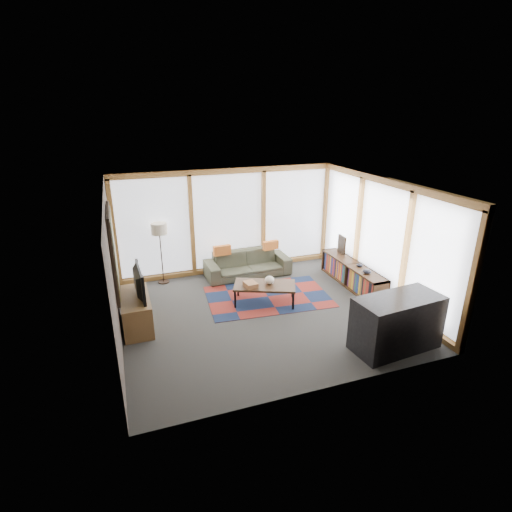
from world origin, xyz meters
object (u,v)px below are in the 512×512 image
object	(u,v)px
floor_lamp	(161,253)
television	(135,283)
sofa	(248,264)
coffee_table	(265,294)
bookshelf	(352,275)
bar_counter	(397,323)
tv_console	(136,311)

from	to	relation	value
floor_lamp	television	size ratio (longest dim) A/B	1.49
sofa	coffee_table	world-z (taller)	sofa
floor_lamp	bookshelf	size ratio (longest dim) A/B	0.66
television	bar_counter	bearing A→B (deg)	-120.81
bookshelf	television	bearing A→B (deg)	-177.34
bookshelf	bar_counter	bearing A→B (deg)	-105.74
sofa	tv_console	size ratio (longest dim) A/B	1.67
television	bar_counter	world-z (taller)	television
bookshelf	bar_counter	xyz separation A→B (m)	(-0.69, -2.46, 0.20)
coffee_table	television	world-z (taller)	television
sofa	bookshelf	distance (m)	2.53
coffee_table	bar_counter	distance (m)	2.81
coffee_table	floor_lamp	bearing A→B (deg)	136.72
bookshelf	coffee_table	bearing A→B (deg)	-176.71
floor_lamp	television	bearing A→B (deg)	-110.15
floor_lamp	bookshelf	xyz separation A→B (m)	(4.14, -1.67, -0.46)
sofa	bar_counter	xyz separation A→B (m)	(1.41, -3.88, 0.18)
coffee_table	bar_counter	bearing A→B (deg)	-56.65
bookshelf	tv_console	world-z (taller)	tv_console
tv_console	television	distance (m)	0.60
tv_console	sofa	bearing A→B (deg)	30.57
sofa	television	bearing A→B (deg)	-150.48
floor_lamp	bar_counter	bearing A→B (deg)	-50.18
tv_console	coffee_table	bearing A→B (deg)	2.04
coffee_table	television	size ratio (longest dim) A/B	1.30
sofa	floor_lamp	distance (m)	2.10
floor_lamp	bar_counter	size ratio (longest dim) A/B	0.97
floor_lamp	tv_console	size ratio (longest dim) A/B	1.18
sofa	floor_lamp	bearing A→B (deg)	171.41
bar_counter	sofa	bearing A→B (deg)	104.76
coffee_table	television	xyz separation A→B (m)	(-2.60, -0.10, 0.69)
tv_console	television	size ratio (longest dim) A/B	1.26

